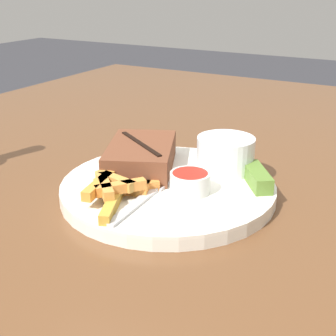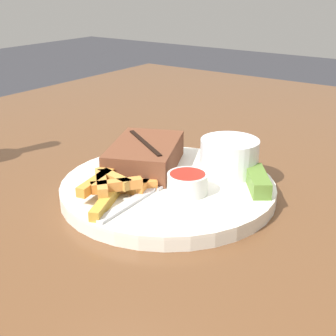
# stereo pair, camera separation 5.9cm
# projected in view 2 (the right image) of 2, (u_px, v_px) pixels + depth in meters

# --- Properties ---
(dining_table) EXTENTS (1.58, 1.28, 0.74)m
(dining_table) POSITION_uv_depth(u_px,v_px,m) (168.00, 236.00, 0.63)
(dining_table) COLOR brown
(dining_table) RESTS_ON ground_plane
(dinner_plate) EXTENTS (0.28, 0.28, 0.02)m
(dinner_plate) POSITION_uv_depth(u_px,v_px,m) (168.00, 189.00, 0.61)
(dinner_plate) COLOR silver
(dinner_plate) RESTS_ON dining_table
(steak_portion) EXTENTS (0.15, 0.13, 0.04)m
(steak_portion) POSITION_uv_depth(u_px,v_px,m) (145.00, 155.00, 0.64)
(steak_portion) COLOR brown
(steak_portion) RESTS_ON dinner_plate
(fries_pile) EXTENTS (0.14, 0.08, 0.02)m
(fries_pile) POSITION_uv_depth(u_px,v_px,m) (115.00, 186.00, 0.56)
(fries_pile) COLOR orange
(fries_pile) RESTS_ON dinner_plate
(coleslaw_cup) EXTENTS (0.08, 0.08, 0.05)m
(coleslaw_cup) POSITION_uv_depth(u_px,v_px,m) (229.00, 154.00, 0.62)
(coleslaw_cup) COLOR white
(coleslaw_cup) RESTS_ON dinner_plate
(dipping_sauce_cup) EXTENTS (0.05, 0.05, 0.03)m
(dipping_sauce_cup) POSITION_uv_depth(u_px,v_px,m) (187.00, 182.00, 0.57)
(dipping_sauce_cup) COLOR silver
(dipping_sauce_cup) RESTS_ON dinner_plate
(pickle_spear) EXTENTS (0.07, 0.06, 0.02)m
(pickle_spear) POSITION_uv_depth(u_px,v_px,m) (257.00, 181.00, 0.58)
(pickle_spear) COLOR #567A2D
(pickle_spear) RESTS_ON dinner_plate
(fork_utensil) EXTENTS (0.13, 0.02, 0.00)m
(fork_utensil) POSITION_uv_depth(u_px,v_px,m) (135.00, 202.00, 0.55)
(fork_utensil) COLOR #B7B7BC
(fork_utensil) RESTS_ON dinner_plate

